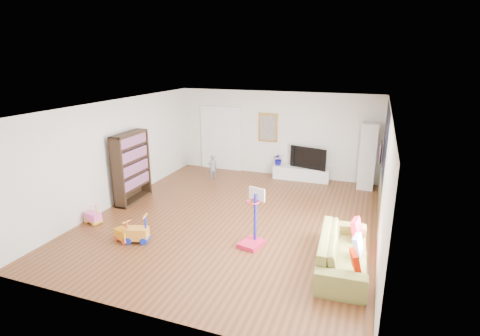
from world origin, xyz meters
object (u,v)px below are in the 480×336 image
(bookshelf, at_px, (132,167))
(basketball_hoop, at_px, (252,219))
(sofa, at_px, (343,252))
(media_console, at_px, (301,173))

(bookshelf, relative_size, basketball_hoop, 1.52)
(bookshelf, distance_m, sofa, 5.85)
(media_console, bearing_deg, basketball_hoop, -92.53)
(bookshelf, bearing_deg, sofa, -16.66)
(sofa, bearing_deg, media_console, 16.37)
(media_console, bearing_deg, sofa, -71.53)
(media_console, height_order, sofa, sofa)
(basketball_hoop, bearing_deg, sofa, 7.56)
(sofa, bearing_deg, basketball_hoop, 80.67)
(media_console, xyz_separation_m, basketball_hoop, (-0.11, -4.62, 0.41))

